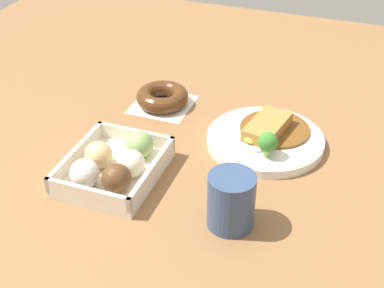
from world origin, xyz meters
The scene contains 5 objects.
ground_plane centered at (0.00, 0.00, 0.00)m, with size 1.60×1.60×0.00m, color brown.
curry_plate centered at (0.09, -0.14, 0.02)m, with size 0.23×0.23×0.07m.
donut_box centered at (-0.11, 0.09, 0.03)m, with size 0.19×0.16×0.06m.
chocolate_ring_donut centered at (0.16, 0.11, 0.02)m, with size 0.13×0.13×0.04m.
coffee_mug centered at (-0.15, -0.14, 0.05)m, with size 0.08×0.08×0.09m, color #33476B.
Camera 1 is at (-0.78, -0.31, 0.60)m, focal length 50.49 mm.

